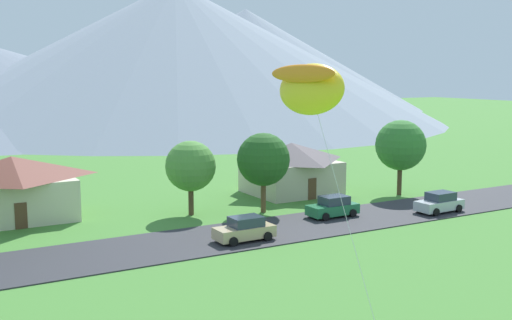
# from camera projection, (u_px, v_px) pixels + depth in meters

# --- Properties ---
(road_strip) EXTENTS (160.00, 7.41, 0.08)m
(road_strip) POSITION_uv_depth(u_px,v_px,m) (168.00, 245.00, 42.43)
(road_strip) COLOR #2D2D33
(road_strip) RESTS_ON ground
(mountain_west_ridge) EXTENTS (123.24, 123.24, 31.97)m
(mountain_west_ridge) POSITION_uv_depth(u_px,v_px,m) (176.00, 53.00, 146.00)
(mountain_west_ridge) COLOR gray
(mountain_west_ridge) RESTS_ON ground
(mountain_central_ridge) EXTENTS (109.34, 109.34, 31.03)m
(mountain_central_ridge) POSITION_uv_depth(u_px,v_px,m) (246.00, 59.00, 197.30)
(mountain_central_ridge) COLOR gray
(mountain_central_ridge) RESTS_ON ground
(house_leftmost) EXTENTS (9.71, 7.05, 5.12)m
(house_leftmost) POSITION_uv_depth(u_px,v_px,m) (13.00, 187.00, 49.50)
(house_leftmost) COLOR beige
(house_leftmost) RESTS_ON ground
(house_left_center) EXTENTS (8.46, 7.69, 4.93)m
(house_left_center) POSITION_uv_depth(u_px,v_px,m) (291.00, 167.00, 60.49)
(house_left_center) COLOR beige
(house_left_center) RESTS_ON ground
(tree_near_left) EXTENTS (4.15, 4.15, 6.15)m
(tree_near_left) POSITION_uv_depth(u_px,v_px,m) (191.00, 166.00, 51.10)
(tree_near_left) COLOR #4C3823
(tree_near_left) RESTS_ON ground
(tree_right_of_center) EXTENTS (4.79, 4.79, 7.19)m
(tree_right_of_center) POSITION_uv_depth(u_px,v_px,m) (401.00, 145.00, 59.41)
(tree_right_of_center) COLOR #4C3823
(tree_right_of_center) RESTS_ON ground
(tree_near_right) EXTENTS (4.43, 4.43, 6.70)m
(tree_near_right) POSITION_uv_depth(u_px,v_px,m) (263.00, 160.00, 52.02)
(tree_near_right) COLOR brown
(tree_near_right) RESTS_ON ground
(parked_car_tan_west_end) EXTENTS (4.22, 2.11, 1.68)m
(parked_car_tan_west_end) POSITION_uv_depth(u_px,v_px,m) (245.00, 229.00, 43.46)
(parked_car_tan_west_end) COLOR tan
(parked_car_tan_west_end) RESTS_ON road_strip
(parked_car_silver_mid_west) EXTENTS (4.26, 2.19, 1.68)m
(parked_car_silver_mid_west) POSITION_uv_depth(u_px,v_px,m) (439.00, 203.00, 52.28)
(parked_car_silver_mid_west) COLOR #B7BCC1
(parked_car_silver_mid_west) RESTS_ON road_strip
(parked_car_green_mid_east) EXTENTS (4.20, 2.09, 1.68)m
(parked_car_green_mid_east) POSITION_uv_depth(u_px,v_px,m) (333.00, 207.00, 50.63)
(parked_car_green_mid_east) COLOR #237042
(parked_car_green_mid_east) RESTS_ON road_strip
(kite_flyer_with_kite) EXTENTS (2.34, 7.40, 12.20)m
(kite_flyer_with_kite) POSITION_uv_depth(u_px,v_px,m) (310.00, 90.00, 27.60)
(kite_flyer_with_kite) COLOR #70604C
(kite_flyer_with_kite) RESTS_ON ground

